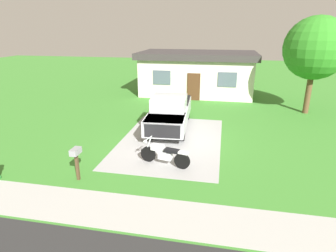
{
  "coord_description": "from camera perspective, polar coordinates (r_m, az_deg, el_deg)",
  "views": [
    {
      "loc": [
        2.4,
        -12.97,
        5.36
      ],
      "look_at": [
        -0.08,
        -0.39,
        0.9
      ],
      "focal_mm": 30.18,
      "sensor_mm": 36.0,
      "label": 1
    }
  ],
  "objects": [
    {
      "name": "ground_plane",
      "position": [
        14.24,
        0.6,
        -2.93
      ],
      "size": [
        80.0,
        80.0,
        0.0
      ],
      "primitive_type": "plane",
      "color": "#3C802D"
    },
    {
      "name": "driveway_pad",
      "position": [
        14.24,
        0.6,
        -2.92
      ],
      "size": [
        4.94,
        7.56,
        0.01
      ],
      "primitive_type": "cube",
      "color": "#A1A1A1",
      "rests_on": "ground"
    },
    {
      "name": "sidewalk_strip",
      "position": [
        9.11,
        -6.65,
        -16.96
      ],
      "size": [
        36.0,
        1.8,
        0.01
      ],
      "primitive_type": "cube",
      "color": "#A9A9A4",
      "rests_on": "ground"
    },
    {
      "name": "motorcycle",
      "position": [
        11.61,
        -0.76,
        -5.72
      ],
      "size": [
        2.17,
        0.88,
        1.09
      ],
      "color": "black",
      "rests_on": "ground"
    },
    {
      "name": "pickup_truck",
      "position": [
        15.81,
        0.44,
        2.99
      ],
      "size": [
        2.31,
        5.72,
        1.9
      ],
      "color": "black",
      "rests_on": "ground"
    },
    {
      "name": "mailbox",
      "position": [
        10.82,
        -18.08,
        -5.72
      ],
      "size": [
        0.26,
        0.48,
        1.26
      ],
      "color": "#4C3823",
      "rests_on": "ground"
    },
    {
      "name": "shade_tree",
      "position": [
        20.31,
        27.66,
        13.72
      ],
      "size": [
        3.89,
        3.89,
        6.13
      ],
      "color": "brown",
      "rests_on": "ground"
    },
    {
      "name": "neighbor_house",
      "position": [
        24.49,
        5.89,
        10.69
      ],
      "size": [
        9.6,
        5.6,
        3.5
      ],
      "color": "beige",
      "rests_on": "ground"
    }
  ]
}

